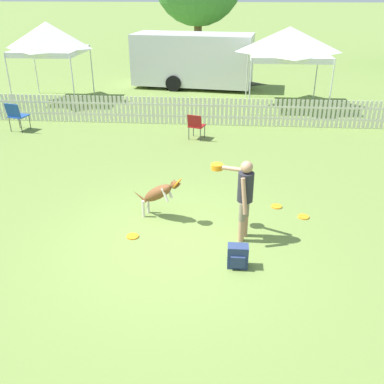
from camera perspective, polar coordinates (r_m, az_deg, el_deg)
ground_plane at (r=7.84m, az=-2.19°, el=-6.82°), size 240.00×240.00×0.00m
handler_person at (r=7.60m, az=6.80°, el=0.15°), size 0.81×0.88×1.53m
leaping_dog at (r=8.40m, az=-4.44°, el=-0.12°), size 1.08×0.55×0.95m
frisbee_near_handler at (r=8.94m, az=14.64°, el=-3.21°), size 0.22×0.22×0.02m
frisbee_near_dog at (r=8.08m, az=-7.93°, el=-5.87°), size 0.22×0.22×0.02m
frisbee_midfield at (r=9.22m, az=11.20°, el=-1.89°), size 0.22×0.22×0.02m
backpack_on_grass at (r=7.17m, az=6.12°, el=-8.54°), size 0.34×0.25×0.40m
picket_fence at (r=14.41m, az=1.15°, el=10.70°), size 26.61×0.04×0.91m
folding_chair_center at (r=14.77m, az=-22.40°, el=9.57°), size 0.61×0.63×0.93m
folding_chair_green_right at (r=12.95m, az=0.51°, el=9.00°), size 0.55×0.57×0.79m
canopy_tent_main at (r=16.85m, az=12.82°, el=18.86°), size 2.83×2.83×2.89m
canopy_tent_secondary at (r=18.20m, az=-18.67°, el=18.89°), size 2.48×2.48×2.99m
equipment_trailer at (r=20.02m, az=0.14°, el=17.27°), size 6.14×2.75×2.32m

